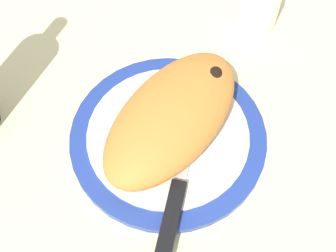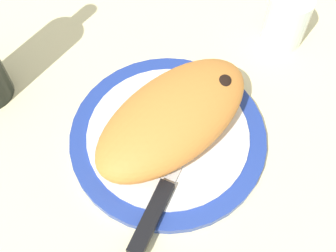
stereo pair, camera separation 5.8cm
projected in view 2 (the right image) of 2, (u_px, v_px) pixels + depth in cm
name	position (u px, v px, depth cm)	size (l,w,h in cm)	color
ground_plane	(168.00, 144.00, 62.48)	(150.00, 150.00, 3.00)	beige
plate	(168.00, 136.00, 60.55)	(27.68, 27.68, 1.57)	#233D99
calzone	(171.00, 115.00, 57.61)	(25.37, 13.64, 6.36)	orange
fork	(137.00, 117.00, 60.97)	(17.63, 3.46, 0.40)	silver
knife	(162.00, 195.00, 54.58)	(22.87, 10.00, 1.20)	silver
water_glass	(288.00, 23.00, 67.69)	(6.71, 6.71, 8.61)	silver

